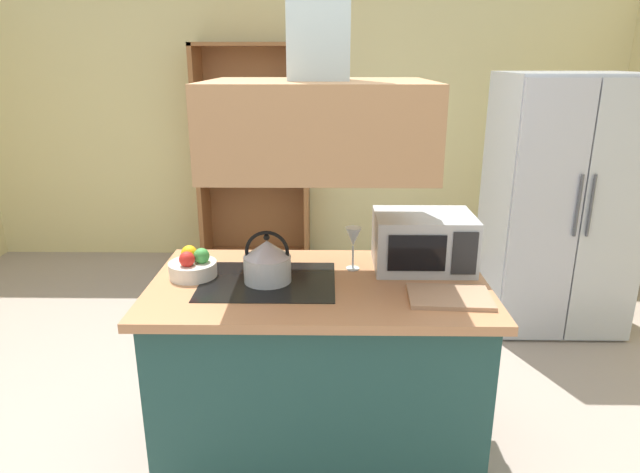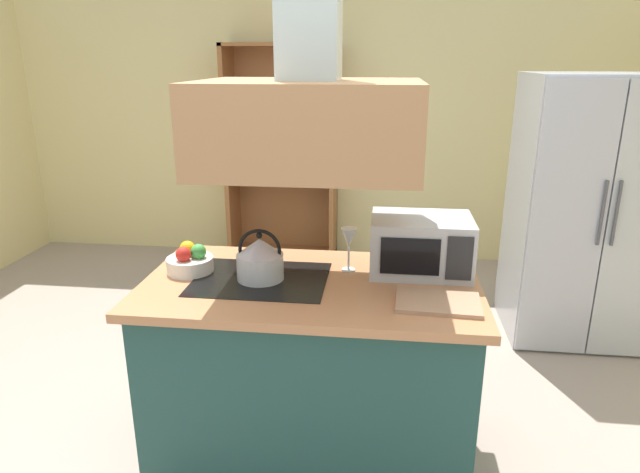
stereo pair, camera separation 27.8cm
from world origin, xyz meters
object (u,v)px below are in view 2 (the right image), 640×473
(wine_glass_on_counter, at_px, (349,240))
(fruit_bowl, at_px, (190,261))
(dish_cabinet, at_px, (283,168))
(cutting_board, at_px, (438,302))
(microwave, at_px, (421,245))
(refrigerator, at_px, (585,211))
(kettle, at_px, (261,259))

(wine_glass_on_counter, relative_size, fruit_bowl, 0.95)
(dish_cabinet, height_order, cutting_board, dish_cabinet)
(dish_cabinet, distance_m, fruit_bowl, 2.68)
(dish_cabinet, bearing_deg, cutting_board, -67.87)
(cutting_board, height_order, microwave, microwave)
(refrigerator, xyz_separation_m, microwave, (-1.16, -1.29, 0.15))
(refrigerator, xyz_separation_m, wine_glass_on_counter, (-1.49, -1.32, 0.17))
(fruit_bowl, bearing_deg, dish_cabinet, 91.30)
(microwave, relative_size, wine_glass_on_counter, 2.23)
(cutting_board, bearing_deg, fruit_bowl, 168.45)
(fruit_bowl, bearing_deg, microwave, 7.47)
(refrigerator, bearing_deg, wine_glass_on_counter, -138.53)
(kettle, height_order, cutting_board, kettle)
(dish_cabinet, xyz_separation_m, microwave, (1.13, -2.54, 0.15))
(wine_glass_on_counter, bearing_deg, microwave, 5.70)
(kettle, bearing_deg, cutting_board, -12.80)
(microwave, bearing_deg, fruit_bowl, -172.53)
(dish_cabinet, bearing_deg, wine_glass_on_counter, -72.85)
(refrigerator, relative_size, wine_glass_on_counter, 8.57)
(dish_cabinet, relative_size, fruit_bowl, 9.13)
(kettle, relative_size, fruit_bowl, 1.09)
(kettle, distance_m, microwave, 0.74)
(kettle, xyz_separation_m, cutting_board, (0.77, -0.18, -0.09))
(kettle, bearing_deg, dish_cabinet, 98.54)
(fruit_bowl, bearing_deg, wine_glass_on_counter, 8.27)
(refrigerator, xyz_separation_m, fruit_bowl, (-2.23, -1.43, 0.07))
(refrigerator, relative_size, microwave, 3.84)
(refrigerator, bearing_deg, kettle, -141.75)
(dish_cabinet, relative_size, microwave, 4.30)
(microwave, distance_m, fruit_bowl, 1.08)
(refrigerator, height_order, cutting_board, refrigerator)
(kettle, relative_size, cutting_board, 0.69)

